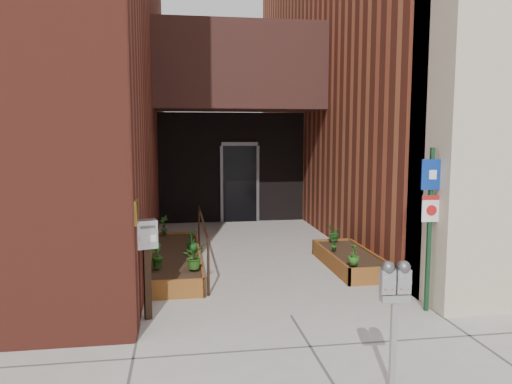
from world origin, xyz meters
name	(u,v)px	position (x,y,z in m)	size (l,w,h in m)	color
ground	(291,316)	(0.00, 0.00, 0.00)	(80.00, 80.00, 0.00)	#9E9991
architecture	(226,34)	(-0.18, 6.89, 4.98)	(20.00, 14.60, 10.00)	maroon
planter_left	(176,260)	(-1.55, 2.70, 0.13)	(0.90, 3.60, 0.30)	brown
planter_right	(349,260)	(1.60, 2.20, 0.13)	(0.80, 2.20, 0.30)	brown
handrail	(203,227)	(-1.05, 2.65, 0.75)	(0.04, 3.34, 0.90)	black
parking_meter	(395,291)	(0.52, -2.07, 0.99)	(0.29, 0.14, 1.28)	#A0A0A3
sign_post	(430,212)	(1.90, -0.12, 1.39)	(0.31, 0.08, 2.26)	#153B20
payment_dropbox	(147,248)	(-1.90, 0.18, 0.96)	(0.31, 0.26, 1.33)	black
shrub_left_a	(194,256)	(-1.25, 1.48, 0.50)	(0.36, 0.36, 0.40)	#285919
shrub_left_b	(156,255)	(-1.85, 1.65, 0.50)	(0.23, 0.23, 0.41)	#225718
shrub_left_c	(192,241)	(-1.25, 2.63, 0.49)	(0.21, 0.21, 0.38)	#164F18
shrub_left_d	(164,225)	(-1.79, 4.30, 0.50)	(0.21, 0.21, 0.40)	#1F5819
shrub_right_a	(354,254)	(1.35, 1.30, 0.48)	(0.20, 0.20, 0.35)	#265D1A
shrub_right_b	(334,242)	(1.35, 2.33, 0.45)	(0.16, 0.16, 0.31)	#1A5D1B
shrub_right_c	(334,233)	(1.60, 3.10, 0.47)	(0.30, 0.30, 0.33)	#1D5819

